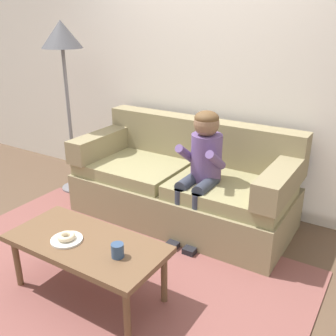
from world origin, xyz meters
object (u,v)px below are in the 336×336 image
(person_child, at_px, (202,163))
(mug, at_px, (118,250))
(couch, at_px, (184,185))
(coffee_table, at_px, (86,247))
(donut, at_px, (66,237))
(floor_lamp, at_px, (63,48))

(person_child, relative_size, mug, 12.24)
(couch, bearing_deg, coffee_table, -90.04)
(coffee_table, relative_size, person_child, 0.99)
(mug, bearing_deg, couch, 102.24)
(couch, bearing_deg, person_child, -35.83)
(donut, distance_m, floor_lamp, 2.07)
(couch, distance_m, person_child, 0.48)
(person_child, xyz_separation_m, mug, (0.01, -1.13, -0.20))
(person_child, height_order, floor_lamp, floor_lamp)
(couch, height_order, donut, couch)
(couch, bearing_deg, floor_lamp, -176.34)
(mug, bearing_deg, person_child, 90.46)
(couch, height_order, coffee_table, couch)
(couch, bearing_deg, donut, -94.65)
(mug, height_order, floor_lamp, floor_lamp)
(person_child, xyz_separation_m, floor_lamp, (-1.62, 0.12, 0.84))
(coffee_table, relative_size, donut, 9.07)
(person_child, bearing_deg, donut, -108.53)
(donut, xyz_separation_m, mug, (0.40, 0.04, 0.01))
(person_child, bearing_deg, couch, 144.17)
(person_child, xyz_separation_m, donut, (-0.39, -1.17, -0.21))
(couch, distance_m, floor_lamp, 1.78)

